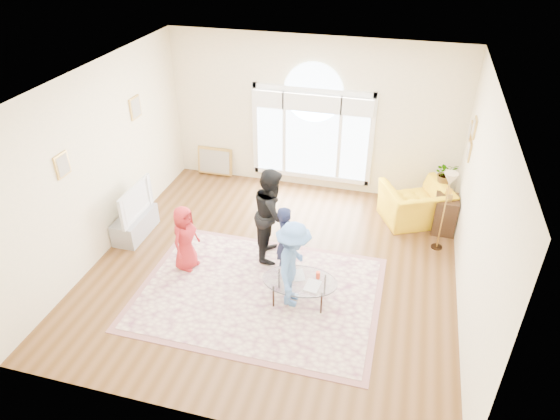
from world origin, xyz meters
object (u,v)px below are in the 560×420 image
(area_rug, at_px, (259,293))
(television, at_px, (131,201))
(tv_console, at_px, (135,225))
(armchair, at_px, (415,205))
(coffee_table, at_px, (300,281))

(area_rug, height_order, television, television)
(tv_console, xyz_separation_m, television, (0.01, 0.00, 0.52))
(television, relative_size, armchair, 0.91)
(television, bearing_deg, tv_console, -180.00)
(tv_console, xyz_separation_m, coffee_table, (3.37, -1.00, 0.19))
(tv_console, height_order, armchair, armchair)
(coffee_table, bearing_deg, area_rug, 175.52)
(area_rug, distance_m, television, 2.96)
(tv_console, height_order, television, television)
(area_rug, xyz_separation_m, coffee_table, (0.67, -0.01, 0.39))
(television, distance_m, armchair, 5.30)
(tv_console, height_order, coffee_table, coffee_table)
(coffee_table, bearing_deg, tv_console, 160.04)
(coffee_table, relative_size, armchair, 1.01)
(tv_console, relative_size, television, 0.94)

